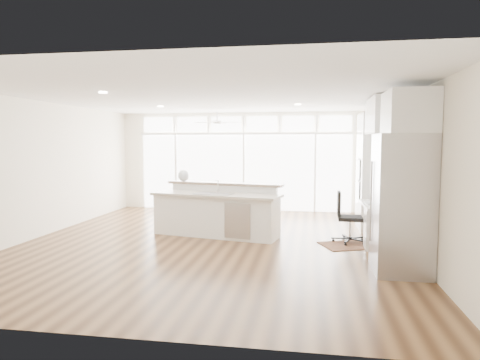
# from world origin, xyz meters

# --- Properties ---
(floor) EXTENTS (7.00, 8.00, 0.02)m
(floor) POSITION_xyz_m (0.00, 0.00, -0.01)
(floor) COLOR #412714
(floor) RESTS_ON ground
(ceiling) EXTENTS (7.00, 8.00, 0.02)m
(ceiling) POSITION_xyz_m (0.00, 0.00, 2.70)
(ceiling) COLOR white
(ceiling) RESTS_ON wall_back
(wall_back) EXTENTS (7.00, 0.04, 2.70)m
(wall_back) POSITION_xyz_m (0.00, 4.00, 1.35)
(wall_back) COLOR white
(wall_back) RESTS_ON floor
(wall_front) EXTENTS (7.00, 0.04, 2.70)m
(wall_front) POSITION_xyz_m (0.00, -4.00, 1.35)
(wall_front) COLOR white
(wall_front) RESTS_ON floor
(wall_left) EXTENTS (0.04, 8.00, 2.70)m
(wall_left) POSITION_xyz_m (-3.50, 0.00, 1.35)
(wall_left) COLOR white
(wall_left) RESTS_ON floor
(wall_right) EXTENTS (0.04, 8.00, 2.70)m
(wall_right) POSITION_xyz_m (3.50, 0.00, 1.35)
(wall_right) COLOR white
(wall_right) RESTS_ON floor
(glass_wall) EXTENTS (5.80, 0.06, 2.08)m
(glass_wall) POSITION_xyz_m (0.00, 3.94, 1.05)
(glass_wall) COLOR white
(glass_wall) RESTS_ON wall_back
(transom_row) EXTENTS (5.90, 0.06, 0.40)m
(transom_row) POSITION_xyz_m (0.00, 3.94, 2.38)
(transom_row) COLOR white
(transom_row) RESTS_ON wall_back
(desk_window) EXTENTS (0.04, 0.85, 0.85)m
(desk_window) POSITION_xyz_m (3.46, 0.30, 1.55)
(desk_window) COLOR white
(desk_window) RESTS_ON wall_right
(ceiling_fan) EXTENTS (1.16, 1.16, 0.32)m
(ceiling_fan) POSITION_xyz_m (-0.50, 2.80, 2.48)
(ceiling_fan) COLOR white
(ceiling_fan) RESTS_ON ceiling
(recessed_lights) EXTENTS (3.40, 3.00, 0.02)m
(recessed_lights) POSITION_xyz_m (0.00, 0.20, 2.68)
(recessed_lights) COLOR beige
(recessed_lights) RESTS_ON ceiling
(oven_cabinet) EXTENTS (0.64, 1.20, 2.50)m
(oven_cabinet) POSITION_xyz_m (3.17, 1.80, 1.25)
(oven_cabinet) COLOR white
(oven_cabinet) RESTS_ON floor
(desk_nook) EXTENTS (0.72, 1.30, 0.76)m
(desk_nook) POSITION_xyz_m (3.13, 0.30, 0.38)
(desk_nook) COLOR white
(desk_nook) RESTS_ON floor
(upper_cabinets) EXTENTS (0.64, 1.30, 0.64)m
(upper_cabinets) POSITION_xyz_m (3.17, 0.30, 2.35)
(upper_cabinets) COLOR white
(upper_cabinets) RESTS_ON wall_right
(refrigerator) EXTENTS (0.76, 0.90, 2.00)m
(refrigerator) POSITION_xyz_m (3.11, -1.35, 1.00)
(refrigerator) COLOR #A3A2A7
(refrigerator) RESTS_ON floor
(fridge_cabinet) EXTENTS (0.64, 0.90, 0.60)m
(fridge_cabinet) POSITION_xyz_m (3.17, -1.35, 2.30)
(fridge_cabinet) COLOR white
(fridge_cabinet) RESTS_ON wall_right
(framed_photos) EXTENTS (0.06, 0.22, 0.80)m
(framed_photos) POSITION_xyz_m (3.46, 0.92, 1.40)
(framed_photos) COLOR black
(framed_photos) RESTS_ON wall_right
(kitchen_island) EXTENTS (2.77, 1.51, 1.04)m
(kitchen_island) POSITION_xyz_m (-0.05, 0.59, 0.52)
(kitchen_island) COLOR white
(kitchen_island) RESTS_ON floor
(rug) EXTENTS (1.19, 1.04, 0.01)m
(rug) POSITION_xyz_m (2.54, 0.18, 0.01)
(rug) COLOR #391D12
(rug) RESTS_ON floor
(office_chair) EXTENTS (0.50, 0.46, 0.95)m
(office_chair) POSITION_xyz_m (2.56, 0.41, 0.47)
(office_chair) COLOR black
(office_chair) RESTS_ON floor
(fishbowl) EXTENTS (0.28, 0.28, 0.24)m
(fishbowl) POSITION_xyz_m (-0.90, 1.18, 1.16)
(fishbowl) COLOR silver
(fishbowl) RESTS_ON kitchen_island
(monitor) EXTENTS (0.08, 0.47, 0.39)m
(monitor) POSITION_xyz_m (3.05, 0.30, 0.95)
(monitor) COLOR black
(monitor) RESTS_ON desk_nook
(keyboard) EXTENTS (0.16, 0.35, 0.02)m
(keyboard) POSITION_xyz_m (2.88, 0.30, 0.77)
(keyboard) COLOR silver
(keyboard) RESTS_ON desk_nook
(potted_plant) EXTENTS (0.28, 0.30, 0.21)m
(potted_plant) POSITION_xyz_m (3.17, 1.80, 2.61)
(potted_plant) COLOR #365D28
(potted_plant) RESTS_ON oven_cabinet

